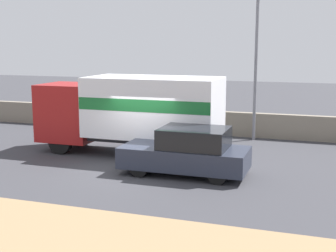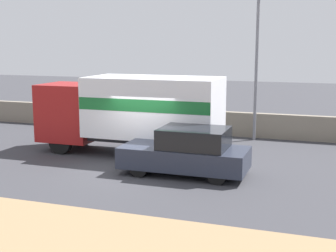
% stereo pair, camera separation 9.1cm
% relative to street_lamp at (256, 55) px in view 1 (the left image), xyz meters
% --- Properties ---
extents(ground_plane, '(80.00, 80.00, 0.00)m').
position_rel_street_lamp_xyz_m(ground_plane, '(-3.27, -6.60, -3.89)').
color(ground_plane, '#38383D').
extents(dirt_shoulder_foreground, '(60.00, 4.81, 0.04)m').
position_rel_street_lamp_xyz_m(dirt_shoulder_foreground, '(-3.27, -13.13, -3.87)').
color(dirt_shoulder_foreground, '#937551').
rests_on(dirt_shoulder_foreground, ground_plane).
extents(stone_wall_backdrop, '(60.00, 0.35, 1.16)m').
position_rel_street_lamp_xyz_m(stone_wall_backdrop, '(-3.27, 0.66, -3.31)').
color(stone_wall_backdrop, gray).
rests_on(stone_wall_backdrop, ground_plane).
extents(street_lamp, '(0.56, 0.28, 6.70)m').
position_rel_street_lamp_xyz_m(street_lamp, '(0.00, 0.00, 0.00)').
color(street_lamp, slate).
rests_on(street_lamp, ground_plane).
extents(box_truck, '(7.46, 2.59, 3.14)m').
position_rel_street_lamp_xyz_m(box_truck, '(-4.13, -4.42, -2.06)').
color(box_truck, maroon).
rests_on(box_truck, ground_plane).
extents(car_hatchback, '(4.33, 1.87, 1.63)m').
position_rel_street_lamp_xyz_m(car_hatchback, '(-1.30, -6.55, -3.10)').
color(car_hatchback, '#282D3D').
rests_on(car_hatchback, ground_plane).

